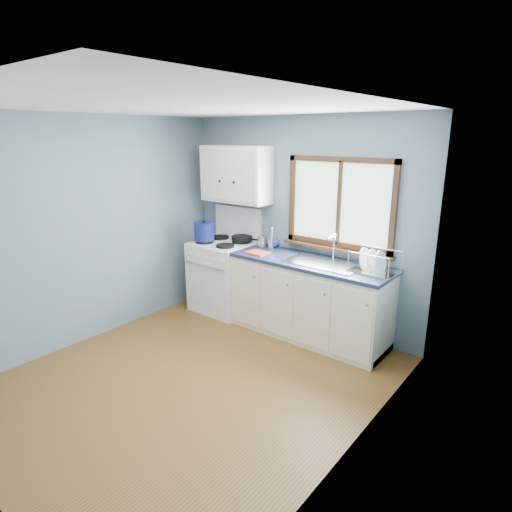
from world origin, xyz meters
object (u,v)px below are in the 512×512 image
Objects in this scene: skillet at (242,238)px; stockpot at (204,231)px; thermos at (271,238)px; utensil_crock at (262,242)px; dish_rack at (373,266)px; gas_range at (224,274)px; sink at (324,269)px; base_cabinets at (309,303)px.

skillet is 0.50m from stockpot.
stockpot reaches higher than thermos.
utensil_crock is 0.78× the size of dish_rack.
gas_range is 1.62× the size of sink.
sink is (0.18, -0.00, 0.45)m from base_cabinets.
stockpot is 0.81× the size of utensil_crock.
dish_rack is (1.35, -0.06, -0.08)m from thermos.
sink is (1.49, 0.02, 0.37)m from gas_range.
stockpot reaches higher than base_cabinets.
skillet reaches higher than base_cabinets.
utensil_crock reaches higher than skillet.
sink is at bearing -20.05° from skillet.
dish_rack is at bearing 3.86° from base_cabinets.
sink is 1.95× the size of skillet.
utensil_crock is at bearing 174.29° from thermos.
dish_rack is at bearing 1.91° from gas_range.
base_cabinets is at bearing 179.87° from sink.
gas_range is 1.53m from sink.
gas_range reaches higher than thermos.
base_cabinets is at bearing 0.82° from gas_range.
thermos is at bearing 10.66° from gas_range.
dish_rack is at bearing 5.56° from stockpot.
gas_range is at bearing -156.53° from skillet.
skillet is (-1.29, 0.13, 0.13)m from sink.
stockpot is 0.78m from utensil_crock.
base_cabinets is 1.26m from skillet.
sink is at bearing 0.71° from gas_range.
sink is 0.97m from utensil_crock.
utensil_crock is (-0.77, 0.12, 0.58)m from base_cabinets.
stockpot is at bearing -172.79° from dish_rack.
base_cabinets is 2.20× the size of sink.
dish_rack reaches higher than base_cabinets.
skillet is 0.49m from thermos.
thermos reaches higher than dish_rack.
skillet is at bearing 174.11° from sink.
thermos is at bearing 172.31° from sink.
thermos is 0.62× the size of dish_rack.
utensil_crock reaches higher than stockpot.
gas_range is 4.64× the size of stockpot.
base_cabinets is 0.92m from dish_rack.
sink is at bearing 5.69° from stockpot.
thermos is at bearing 179.11° from dish_rack.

